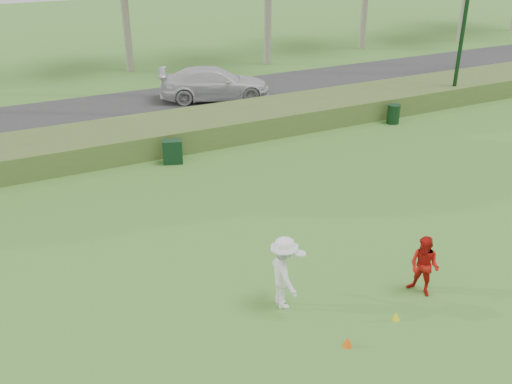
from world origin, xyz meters
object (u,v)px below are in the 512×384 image
cone_yellow (396,316)px  trash_bin (393,114)px  cone_orange (348,342)px  car_right (214,84)px  utility_cabinet (173,152)px  player_red (424,266)px  player_white (284,273)px

cone_yellow → trash_bin: size_ratio=0.25×
cone_orange → car_right: 18.38m
utility_cabinet → player_red: bearing=-56.2°
cone_orange → utility_cabinet: size_ratio=0.26×
trash_bin → car_right: size_ratio=0.16×
cone_yellow → car_right: size_ratio=0.04×
player_white → cone_yellow: 2.64m
cone_orange → trash_bin: (10.06, 11.10, 0.30)m
utility_cabinet → car_right: car_right is taller
player_white → cone_orange: (0.52, -1.81, -0.77)m
player_white → trash_bin: bearing=-42.1°
player_white → cone_orange: size_ratio=7.77×
cone_yellow → player_white: bearing=141.6°
cone_orange → car_right: size_ratio=0.04×
utility_cabinet → trash_bin: (10.04, 0.05, -0.02)m
player_white → trash_bin: size_ratio=2.14×
utility_cabinet → car_right: (4.48, 6.75, 0.39)m
cone_orange → trash_bin: 14.98m
utility_cabinet → cone_orange: bearing=-70.6°
player_red → car_right: 17.12m
utility_cabinet → trash_bin: size_ratio=1.06×
cone_orange → utility_cabinet: (0.02, 11.05, 0.32)m
player_white → car_right: (5.02, 15.99, -0.05)m
player_white → utility_cabinet: player_white is taller
utility_cabinet → car_right: size_ratio=0.16×
cone_orange → trash_bin: size_ratio=0.28×
cone_yellow → car_right: 17.83m
player_white → utility_cabinet: 9.27m
player_red → utility_cabinet: (-2.60, 10.27, -0.31)m
cone_orange → cone_yellow: 1.48m
utility_cabinet → trash_bin: bearing=19.8°
trash_bin → car_right: car_right is taller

